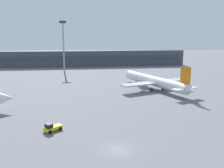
% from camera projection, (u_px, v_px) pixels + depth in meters
% --- Properties ---
extents(ground_plane, '(400.00, 400.00, 0.00)m').
position_uv_depth(ground_plane, '(100.00, 94.00, 80.70)').
color(ground_plane, slate).
extents(terminal_building, '(110.30, 12.13, 9.00)m').
position_uv_depth(terminal_building, '(90.00, 58.00, 149.95)').
color(terminal_building, '#3F4247').
rests_on(terminal_building, ground_plane).
extents(airplane_mid, '(25.77, 35.94, 9.29)m').
position_uv_depth(airplane_mid, '(154.00, 81.00, 86.60)').
color(airplane_mid, white).
rests_on(airplane_mid, ground_plane).
extents(baggage_tug_yellow, '(3.73, 3.45, 1.75)m').
position_uv_depth(baggage_tug_yellow, '(52.00, 128.00, 49.34)').
color(baggage_tug_yellow, yellow).
rests_on(baggage_tug_yellow, ground_plane).
extents(floodlight_tower_west, '(3.20, 0.80, 24.80)m').
position_uv_depth(floodlight_tower_west, '(63.00, 43.00, 122.69)').
color(floodlight_tower_west, gray).
rests_on(floodlight_tower_west, ground_plane).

